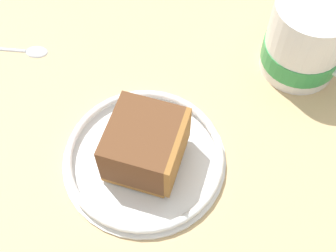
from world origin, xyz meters
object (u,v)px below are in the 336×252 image
at_px(cake_slice, 145,145).
at_px(tea_mug, 306,41).
at_px(small_plate, 144,157).
at_px(teaspoon, 19,49).

distance_m(cake_slice, tea_mug, 0.24).
relative_size(small_plate, cake_slice, 1.80).
bearing_deg(tea_mug, cake_slice, 163.23).
bearing_deg(teaspoon, tea_mug, -56.64).
relative_size(small_plate, teaspoon, 1.54).
distance_m(tea_mug, teaspoon, 0.37).
bearing_deg(small_plate, tea_mug, -17.30).
relative_size(small_plate, tea_mug, 1.50).
height_order(small_plate, teaspoon, small_plate).
bearing_deg(cake_slice, teaspoon, 83.87).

